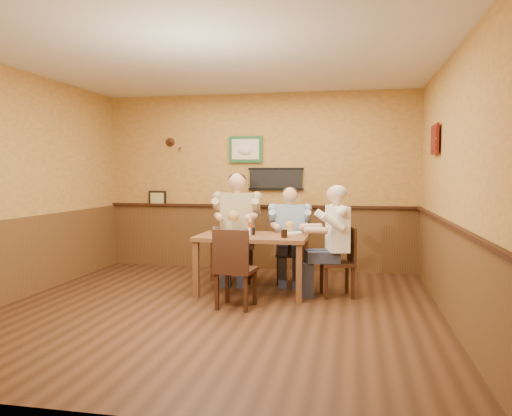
{
  "coord_description": "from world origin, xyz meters",
  "views": [
    {
      "loc": [
        1.5,
        -5.34,
        1.54
      ],
      "look_at": [
        0.29,
        0.84,
        1.1
      ],
      "focal_mm": 35.0,
      "sensor_mm": 36.0,
      "label": 1
    }
  ],
  "objects": [
    {
      "name": "room",
      "position": [
        0.13,
        0.17,
        1.69
      ],
      "size": [
        5.02,
        5.03,
        2.81
      ],
      "color": "#361E10",
      "rests_on": "ground"
    },
    {
      "name": "dining_table",
      "position": [
        0.24,
        0.89,
        0.66
      ],
      "size": [
        1.4,
        0.9,
        0.75
      ],
      "color": "brown",
      "rests_on": "ground"
    },
    {
      "name": "chair_back_left",
      "position": [
        -0.12,
        1.53,
        0.49
      ],
      "size": [
        0.5,
        0.5,
        0.97
      ],
      "primitive_type": null,
      "rotation": [
        0.0,
        0.0,
        0.11
      ],
      "color": "#371D11",
      "rests_on": "ground"
    },
    {
      "name": "chair_back_right",
      "position": [
        0.63,
        1.58,
        0.42
      ],
      "size": [
        0.44,
        0.44,
        0.85
      ],
      "primitive_type": null,
      "rotation": [
        0.0,
        0.0,
        0.12
      ],
      "color": "#371D11",
      "rests_on": "ground"
    },
    {
      "name": "chair_right_end",
      "position": [
        1.31,
        0.9,
        0.44
      ],
      "size": [
        0.49,
        0.49,
        0.87
      ],
      "primitive_type": null,
      "rotation": [
        0.0,
        0.0,
        -1.33
      ],
      "color": "#371D11",
      "rests_on": "ground"
    },
    {
      "name": "chair_near_side",
      "position": [
        0.19,
        0.15,
        0.46
      ],
      "size": [
        0.46,
        0.46,
        0.92
      ],
      "primitive_type": null,
      "rotation": [
        0.0,
        0.0,
        3.04
      ],
      "color": "#371D11",
      "rests_on": "ground"
    },
    {
      "name": "diner_tan_shirt",
      "position": [
        -0.12,
        1.53,
        0.69
      ],
      "size": [
        0.71,
        0.71,
        1.39
      ],
      "primitive_type": null,
      "rotation": [
        0.0,
        0.0,
        0.11
      ],
      "color": "#C2B285",
      "rests_on": "ground"
    },
    {
      "name": "diner_blue_polo",
      "position": [
        0.63,
        1.58,
        0.61
      ],
      "size": [
        0.62,
        0.62,
        1.21
      ],
      "primitive_type": null,
      "rotation": [
        0.0,
        0.0,
        0.12
      ],
      "color": "#88A3CC",
      "rests_on": "ground"
    },
    {
      "name": "diner_white_elder",
      "position": [
        1.31,
        0.9,
        0.62
      ],
      "size": [
        0.7,
        0.7,
        1.25
      ],
      "primitive_type": null,
      "rotation": [
        0.0,
        0.0,
        -1.33
      ],
      "color": "white",
      "rests_on": "ground"
    },
    {
      "name": "water_glass_left",
      "position": [
        -0.17,
        0.56,
        0.81
      ],
      "size": [
        0.09,
        0.09,
        0.13
      ],
      "primitive_type": "cylinder",
      "rotation": [
        0.0,
        0.0,
        0.08
      ],
      "color": "white",
      "rests_on": "dining_table"
    },
    {
      "name": "water_glass_mid",
      "position": [
        0.21,
        0.53,
        0.81
      ],
      "size": [
        0.1,
        0.1,
        0.12
      ],
      "primitive_type": "cylinder",
      "rotation": [
        0.0,
        0.0,
        -0.25
      ],
      "color": "white",
      "rests_on": "dining_table"
    },
    {
      "name": "cola_tumbler",
      "position": [
        0.67,
        0.68,
        0.8
      ],
      "size": [
        0.1,
        0.1,
        0.1
      ],
      "primitive_type": "cylinder",
      "rotation": [
        0.0,
        0.0,
        0.29
      ],
      "color": "black",
      "rests_on": "dining_table"
    },
    {
      "name": "hot_sauce_bottle",
      "position": [
        0.2,
        0.88,
        0.84
      ],
      "size": [
        0.06,
        0.06,
        0.19
      ],
      "primitive_type": "cylinder",
      "rotation": [
        0.0,
        0.0,
        -0.37
      ],
      "color": "#B13712",
      "rests_on": "dining_table"
    },
    {
      "name": "salt_shaker",
      "position": [
        0.2,
        0.84,
        0.8
      ],
      "size": [
        0.05,
        0.05,
        0.09
      ],
      "primitive_type": "cylinder",
      "rotation": [
        0.0,
        0.0,
        0.33
      ],
      "color": "white",
      "rests_on": "dining_table"
    },
    {
      "name": "pepper_shaker",
      "position": [
        0.25,
        0.89,
        0.8
      ],
      "size": [
        0.05,
        0.05,
        0.09
      ],
      "primitive_type": "cylinder",
      "rotation": [
        0.0,
        0.0,
        -0.39
      ],
      "color": "black",
      "rests_on": "dining_table"
    },
    {
      "name": "plate_far_left",
      "position": [
        -0.09,
        1.03,
        0.76
      ],
      "size": [
        0.26,
        0.26,
        0.02
      ],
      "primitive_type": "cylinder",
      "rotation": [
        0.0,
        0.0,
        -0.13
      ],
      "color": "white",
      "rests_on": "dining_table"
    },
    {
      "name": "plate_far_right",
      "position": [
        0.71,
        1.16,
        0.76
      ],
      "size": [
        0.34,
        0.34,
        0.02
      ],
      "primitive_type": "cylinder",
      "rotation": [
        0.0,
        0.0,
        0.33
      ],
      "color": "white",
      "rests_on": "dining_table"
    }
  ]
}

